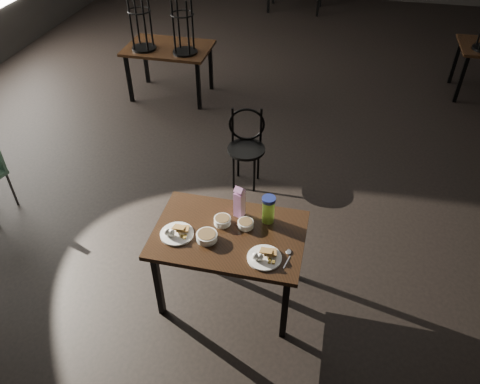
% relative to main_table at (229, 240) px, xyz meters
% --- Properties ---
extents(main_table, '(1.20, 0.80, 0.75)m').
position_rel_main_table_xyz_m(main_table, '(0.00, 0.00, 0.00)').
color(main_table, black).
rests_on(main_table, ground).
extents(plate_left, '(0.27, 0.27, 0.09)m').
position_rel_main_table_xyz_m(plate_left, '(-0.40, -0.11, 0.10)').
color(plate_left, white).
rests_on(plate_left, main_table).
extents(plate_right, '(0.26, 0.26, 0.08)m').
position_rel_main_table_xyz_m(plate_right, '(0.32, -0.21, 0.10)').
color(plate_right, white).
rests_on(plate_right, main_table).
extents(bowl_near, '(0.14, 0.14, 0.05)m').
position_rel_main_table_xyz_m(bowl_near, '(-0.08, 0.10, 0.11)').
color(bowl_near, white).
rests_on(bowl_near, main_table).
extents(bowl_far, '(0.13, 0.13, 0.05)m').
position_rel_main_table_xyz_m(bowl_far, '(0.11, 0.10, 0.11)').
color(bowl_far, white).
rests_on(bowl_far, main_table).
extents(bowl_big, '(0.17, 0.17, 0.06)m').
position_rel_main_table_xyz_m(bowl_big, '(-0.15, -0.11, 0.11)').
color(bowl_big, white).
rests_on(bowl_big, main_table).
extents(juice_carton, '(0.09, 0.09, 0.29)m').
position_rel_main_table_xyz_m(juice_carton, '(0.03, 0.23, 0.21)').
color(juice_carton, '#951B85').
rests_on(juice_carton, main_table).
extents(water_bottle, '(0.14, 0.14, 0.24)m').
position_rel_main_table_xyz_m(water_bottle, '(0.28, 0.21, 0.20)').
color(water_bottle, '#A4ED45').
rests_on(water_bottle, main_table).
extents(spoon, '(0.05, 0.20, 0.01)m').
position_rel_main_table_xyz_m(spoon, '(0.49, -0.12, 0.08)').
color(spoon, silver).
rests_on(spoon, main_table).
extents(bentwood_chair, '(0.44, 0.43, 0.88)m').
position_rel_main_table_xyz_m(bentwood_chair, '(-0.21, 1.66, -0.15)').
color(bentwood_chair, black).
rests_on(bentwood_chair, ground).
extents(bg_table_left, '(1.20, 0.80, 1.48)m').
position_rel_main_table_xyz_m(bg_table_left, '(-1.73, 3.42, 0.08)').
color(bg_table_left, black).
rests_on(bg_table_left, ground).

